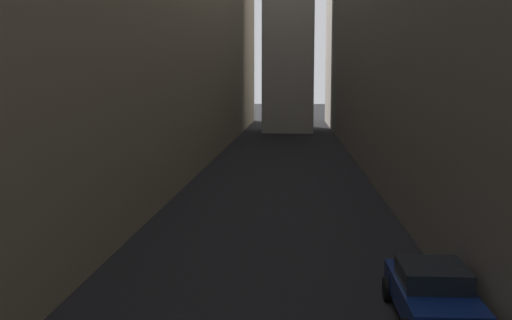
# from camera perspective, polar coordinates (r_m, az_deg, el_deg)

# --- Properties ---
(ground_plane) EXTENTS (264.00, 264.00, 0.00)m
(ground_plane) POSITION_cam_1_polar(r_m,az_deg,el_deg) (42.49, 2.33, -1.08)
(ground_plane) COLOR black
(parked_car_right_far) EXTENTS (1.99, 4.53, 1.49)m
(parked_car_right_far) POSITION_cam_1_polar(r_m,az_deg,el_deg) (16.77, 15.75, -11.56)
(parked_car_right_far) COLOR navy
(parked_car_right_far) RESTS_ON ground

